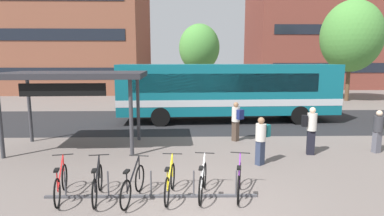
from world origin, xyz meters
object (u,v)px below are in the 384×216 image
parked_bicycle_purple_5 (239,181)px  street_tree_1 (351,36)px  street_tree_0 (199,48)px  parked_bicycle_red_0 (61,183)px  parked_bicycle_black_2 (133,185)px  parked_bicycle_black_1 (97,184)px  commuter_teal_pack_1 (261,137)px  city_bus (229,90)px  commuter_black_pack_3 (311,127)px  commuter_navy_pack_0 (236,119)px  transit_shelter (74,78)px  parked_bicycle_yellow_3 (170,182)px  parked_bicycle_white_4 (203,181)px  commuter_olive_pack_2 (379,128)px

parked_bicycle_purple_5 → street_tree_1: size_ratio=0.20×
parked_bicycle_purple_5 → street_tree_0: 18.63m
parked_bicycle_red_0 → parked_bicycle_black_2: size_ratio=0.99×
parked_bicycle_black_1 → commuter_teal_pack_1: size_ratio=1.07×
city_bus → parked_bicycle_black_2: bearing=-113.0°
city_bus → commuter_black_pack_3: size_ratio=6.89×
commuter_black_pack_3 → street_tree_0: size_ratio=0.28×
parked_bicycle_black_2 → street_tree_1: bearing=-29.2°
city_bus → commuter_navy_pack_0: bearing=-95.9°
parked_bicycle_black_1 → transit_shelter: 5.48m
parked_bicycle_yellow_3 → commuter_navy_pack_0: commuter_navy_pack_0 is taller
parked_bicycle_purple_5 → commuter_navy_pack_0: size_ratio=1.01×
street_tree_0 → parked_bicycle_yellow_3: bearing=-95.0°
commuter_teal_pack_1 → parked_bicycle_white_4: bearing=9.7°
parked_bicycle_red_0 → commuter_teal_pack_1: size_ratio=1.06×
parked_bicycle_black_1 → street_tree_1: (15.97, 18.32, 4.99)m
city_bus → street_tree_1: street_tree_1 is taller
parked_bicycle_yellow_3 → commuter_black_pack_3: (4.95, 3.43, 0.63)m
parked_bicycle_black_2 → parked_bicycle_white_4: 1.74m
parked_bicycle_yellow_3 → street_tree_0: street_tree_0 is taller
city_bus → commuter_olive_pack_2: size_ratio=7.55×
parked_bicycle_black_1 → parked_bicycle_purple_5: 3.56m
parked_bicycle_black_1 → commuter_black_pack_3: 7.62m
commuter_olive_pack_2 → commuter_teal_pack_1: bearing=-2.6°
street_tree_1 → parked_bicycle_white_4: bearing=-126.2°
street_tree_1 → commuter_black_pack_3: bearing=-121.9°
parked_bicycle_white_4 → commuter_black_pack_3: 5.36m
parked_bicycle_yellow_3 → street_tree_1: (14.17, 18.26, 4.99)m
parked_bicycle_yellow_3 → commuter_teal_pack_1: bearing=-45.1°
parked_bicycle_yellow_3 → commuter_olive_pack_2: commuter_olive_pack_2 is taller
parked_bicycle_black_1 → commuter_teal_pack_1: commuter_teal_pack_1 is taller
parked_bicycle_red_0 → parked_bicycle_black_1: 0.92m
parked_bicycle_yellow_3 → commuter_teal_pack_1: commuter_teal_pack_1 is taller
parked_bicycle_black_2 → commuter_navy_pack_0: 6.53m
commuter_teal_pack_1 → commuter_black_pack_3: commuter_black_pack_3 is taller
parked_bicycle_red_0 → parked_bicycle_purple_5: (4.48, 0.06, 0.00)m
parked_bicycle_yellow_3 → commuter_black_pack_3: commuter_black_pack_3 is taller
street_tree_0 → city_bus: bearing=-81.6°
parked_bicycle_black_1 → commuter_black_pack_3: (6.75, 3.48, 0.63)m
street_tree_1 → parked_bicycle_yellow_3: bearing=-127.8°
city_bus → parked_bicycle_black_2: city_bus is taller
parked_bicycle_black_2 → parked_bicycle_yellow_3: (0.90, 0.14, 0.00)m
parked_bicycle_yellow_3 → commuter_olive_pack_2: 8.41m
transit_shelter → street_tree_1: bearing=35.3°
parked_bicycle_yellow_3 → transit_shelter: (-3.83, 4.44, 2.39)m
parked_bicycle_white_4 → street_tree_1: (13.34, 18.21, 4.99)m
parked_bicycle_black_2 → parked_bicycle_purple_5: bearing=-75.8°
city_bus → street_tree_1: 14.62m
parked_bicycle_purple_5 → commuter_teal_pack_1: bearing=-14.0°
parked_bicycle_black_1 → parked_bicycle_black_2: (0.90, -0.08, 0.00)m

